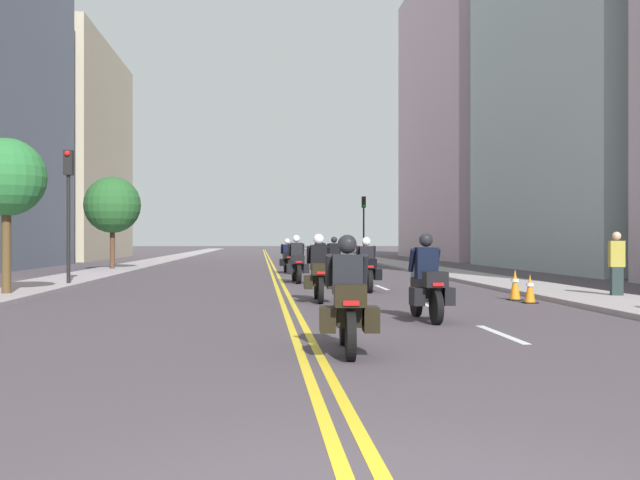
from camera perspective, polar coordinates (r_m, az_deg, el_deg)
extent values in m
plane|color=#473F45|center=(51.96, -3.81, -1.66)|extent=(264.00, 264.00, 0.00)
cube|color=#9B9296|center=(52.42, -12.17, -1.58)|extent=(2.43, 144.00, 0.12)
cube|color=#9C9394|center=(52.61, 4.52, -1.57)|extent=(2.43, 144.00, 0.12)
cube|color=yellow|center=(51.96, -3.94, -1.65)|extent=(0.12, 132.00, 0.01)
cube|color=yellow|center=(51.96, -3.68, -1.65)|extent=(0.12, 132.00, 0.01)
cube|color=silver|center=(12.64, 13.39, -6.86)|extent=(0.14, 2.40, 0.01)
cube|color=silver|center=(18.41, 7.61, -4.70)|extent=(0.14, 2.40, 0.01)
cube|color=silver|center=(24.29, 4.63, -3.55)|extent=(0.14, 2.40, 0.01)
cube|color=silver|center=(30.22, 2.81, -2.85)|extent=(0.14, 2.40, 0.01)
cube|color=silver|center=(36.17, 1.60, -2.38)|extent=(0.14, 2.40, 0.01)
cube|color=silver|center=(42.14, 0.72, -2.04)|extent=(0.14, 2.40, 0.01)
cube|color=silver|center=(48.11, 0.07, -1.79)|extent=(0.14, 2.40, 0.01)
cube|color=silver|center=(54.10, -0.44, -1.59)|extent=(0.14, 2.40, 0.01)
cube|color=silver|center=(60.08, -0.85, -1.43)|extent=(0.14, 2.40, 0.01)
cube|color=#A8B9B8|center=(42.07, 19.52, 14.34)|extent=(7.08, 18.40, 23.86)
cube|color=#B3A78C|center=(64.49, -19.59, 6.16)|extent=(9.79, 19.65, 16.84)
cube|color=#C4A8B7|center=(63.39, 11.62, 9.22)|extent=(8.68, 21.92, 23.30)
cube|color=#2D3847|center=(64.07, 15.38, 3.87)|extent=(0.04, 18.42, 0.90)
cube|color=#2D3847|center=(64.81, 15.38, 9.53)|extent=(0.04, 18.42, 0.90)
cube|color=#2D3847|center=(66.18, 15.38, 15.02)|extent=(0.04, 18.42, 0.90)
cylinder|color=black|center=(11.03, 1.82, -6.25)|extent=(0.15, 0.63, 0.63)
cylinder|color=black|center=(9.59, 2.30, -7.19)|extent=(0.15, 0.63, 0.63)
cube|color=silver|center=(11.00, 1.82, -4.52)|extent=(0.16, 0.33, 0.04)
cube|color=black|center=(10.29, 2.04, -5.14)|extent=(0.38, 1.12, 0.40)
cube|color=black|center=(9.62, 2.28, -4.18)|extent=(0.42, 0.38, 0.28)
cube|color=red|center=(9.43, 2.35, -4.75)|extent=(0.20, 0.04, 0.06)
cube|color=black|center=(9.85, 0.56, -5.95)|extent=(0.22, 0.45, 0.32)
cube|color=black|center=(9.88, 3.82, -5.93)|extent=(0.22, 0.45, 0.32)
cube|color=#B2C1CC|center=(10.72, 1.89, -2.89)|extent=(0.37, 0.14, 0.36)
cube|color=black|center=(10.20, 2.06, -2.58)|extent=(0.41, 0.28, 0.52)
cylinder|color=black|center=(10.34, 0.68, -2.27)|extent=(0.12, 0.29, 0.45)
cylinder|color=black|center=(10.37, 3.33, -2.26)|extent=(0.12, 0.29, 0.45)
sphere|color=black|center=(10.22, 2.05, -0.32)|extent=(0.26, 0.26, 0.26)
cylinder|color=black|center=(15.19, 7.21, -4.55)|extent=(0.14, 0.62, 0.61)
cylinder|color=black|center=(13.78, 8.70, -5.02)|extent=(0.14, 0.62, 0.61)
cube|color=silver|center=(15.17, 7.21, -3.32)|extent=(0.15, 0.33, 0.04)
cube|color=black|center=(14.46, 7.92, -3.67)|extent=(0.37, 1.13, 0.40)
cube|color=black|center=(13.82, 8.62, -2.93)|extent=(0.41, 0.38, 0.28)
cube|color=red|center=(13.64, 8.84, -3.31)|extent=(0.20, 0.04, 0.06)
cube|color=black|center=(13.98, 7.27, -4.21)|extent=(0.22, 0.45, 0.32)
cube|color=black|center=(14.12, 9.48, -4.17)|extent=(0.22, 0.45, 0.32)
cube|color=#B2C1CC|center=(14.90, 7.46, -2.10)|extent=(0.36, 0.14, 0.36)
cube|color=black|center=(14.39, 7.97, -1.72)|extent=(0.41, 0.28, 0.59)
cylinder|color=black|center=(14.48, 6.90, -1.51)|extent=(0.11, 0.28, 0.45)
cylinder|color=black|center=(14.60, 8.73, -1.50)|extent=(0.11, 0.28, 0.45)
sphere|color=black|center=(14.42, 7.94, 0.01)|extent=(0.26, 0.26, 0.26)
cylinder|color=black|center=(19.48, -0.25, -3.51)|extent=(0.12, 0.64, 0.64)
cylinder|color=black|center=(18.00, 0.05, -3.79)|extent=(0.12, 0.64, 0.64)
cube|color=silver|center=(19.46, -0.25, -2.51)|extent=(0.14, 0.32, 0.04)
cube|color=black|center=(18.72, -0.10, -2.79)|extent=(0.33, 1.13, 0.40)
cube|color=black|center=(18.05, 0.03, -2.20)|extent=(0.40, 0.36, 0.28)
cube|color=red|center=(17.86, 0.07, -2.48)|extent=(0.20, 0.03, 0.06)
cube|color=black|center=(18.27, -0.89, -3.17)|extent=(0.21, 0.44, 0.32)
cube|color=black|center=(18.31, 0.86, -3.17)|extent=(0.21, 0.44, 0.32)
cube|color=#B2C1CC|center=(19.18, -0.20, -1.59)|extent=(0.36, 0.13, 0.36)
cube|color=black|center=(18.66, -0.09, -1.28)|extent=(0.40, 0.26, 0.59)
cylinder|color=black|center=(18.79, -0.85, -1.11)|extent=(0.10, 0.28, 0.45)
cylinder|color=black|center=(18.82, 0.61, -1.11)|extent=(0.10, 0.28, 0.45)
sphere|color=white|center=(18.68, -0.10, 0.06)|extent=(0.26, 0.26, 0.26)
cylinder|color=black|center=(23.21, 3.24, -2.90)|extent=(0.14, 0.68, 0.67)
cylinder|color=black|center=(21.69, 3.73, -3.10)|extent=(0.14, 0.68, 0.67)
cube|color=silver|center=(23.19, 3.24, -2.02)|extent=(0.15, 0.32, 0.04)
cube|color=black|center=(22.44, 3.48, -2.28)|extent=(0.34, 1.17, 0.40)
cube|color=black|center=(21.74, 3.70, -1.77)|extent=(0.41, 0.37, 0.28)
cube|color=red|center=(21.56, 3.77, -2.00)|extent=(0.20, 0.03, 0.06)
cube|color=black|center=(21.95, 2.90, -2.59)|extent=(0.21, 0.44, 0.32)
cube|color=black|center=(22.02, 4.35, -2.58)|extent=(0.21, 0.44, 0.32)
cube|color=#B2C1CC|center=(22.91, 3.33, -1.28)|extent=(0.36, 0.13, 0.36)
cube|color=black|center=(22.37, 3.49, -1.12)|extent=(0.40, 0.27, 0.51)
cylinder|color=black|center=(22.49, 2.84, -0.99)|extent=(0.10, 0.28, 0.45)
cylinder|color=black|center=(22.55, 4.05, -0.99)|extent=(0.10, 0.28, 0.45)
sphere|color=white|center=(22.40, 3.48, -0.11)|extent=(0.26, 0.26, 0.26)
cylinder|color=black|center=(27.77, -1.95, -2.42)|extent=(0.17, 0.68, 0.67)
cylinder|color=black|center=(26.19, -1.61, -2.57)|extent=(0.17, 0.68, 0.67)
cube|color=silver|center=(27.75, -1.95, -1.69)|extent=(0.16, 0.33, 0.04)
cube|color=black|center=(26.97, -1.78, -1.90)|extent=(0.38, 1.22, 0.40)
cube|color=black|center=(26.25, -1.63, -1.47)|extent=(0.42, 0.38, 0.28)
cube|color=red|center=(26.07, -1.58, -1.66)|extent=(0.20, 0.04, 0.06)
cube|color=black|center=(26.47, -2.28, -2.15)|extent=(0.22, 0.45, 0.32)
cube|color=black|center=(26.53, -1.08, -2.14)|extent=(0.22, 0.45, 0.32)
cube|color=#B2C1CC|center=(27.46, -1.89, -1.07)|extent=(0.37, 0.14, 0.36)
cube|color=black|center=(26.91, -1.77, -0.84)|extent=(0.41, 0.28, 0.60)
cylinder|color=black|center=(27.03, -2.31, -0.73)|extent=(0.11, 0.29, 0.45)
cylinder|color=black|center=(27.08, -1.30, -0.73)|extent=(0.11, 0.29, 0.45)
sphere|color=white|center=(26.93, -1.78, 0.10)|extent=(0.26, 0.26, 0.26)
cylinder|color=black|center=(31.92, 0.93, -2.12)|extent=(0.14, 0.66, 0.66)
cylinder|color=black|center=(30.44, 1.20, -2.22)|extent=(0.14, 0.66, 0.66)
cube|color=silver|center=(31.91, 0.93, -1.49)|extent=(0.14, 0.32, 0.04)
cube|color=black|center=(31.17, 1.06, -1.65)|extent=(0.32, 1.13, 0.40)
cube|color=black|center=(30.50, 1.18, -1.27)|extent=(0.40, 0.36, 0.28)
cube|color=red|center=(30.31, 1.22, -1.43)|extent=(0.20, 0.03, 0.06)
cube|color=black|center=(30.70, 0.62, -1.86)|extent=(0.20, 0.44, 0.32)
cube|color=black|center=(30.76, 1.66, -1.86)|extent=(0.20, 0.44, 0.32)
cube|color=#B2C1CC|center=(31.63, 0.97, -0.94)|extent=(0.36, 0.12, 0.36)
cube|color=black|center=(31.11, 1.07, -0.76)|extent=(0.40, 0.26, 0.57)
cylinder|color=black|center=(31.24, 0.60, -0.67)|extent=(0.10, 0.28, 0.45)
cylinder|color=black|center=(31.28, 1.48, -0.67)|extent=(0.10, 0.28, 0.45)
sphere|color=black|center=(31.14, 1.06, 0.02)|extent=(0.26, 0.26, 0.26)
cylinder|color=black|center=(35.48, -2.59, -1.91)|extent=(0.18, 0.65, 0.64)
cylinder|color=black|center=(33.88, -2.33, -2.01)|extent=(0.18, 0.65, 0.64)
cube|color=silver|center=(35.47, -2.59, -1.36)|extent=(0.16, 0.33, 0.04)
cube|color=black|center=(34.67, -2.47, -1.50)|extent=(0.39, 1.25, 0.40)
cube|color=black|center=(33.94, -2.35, -1.16)|extent=(0.42, 0.38, 0.28)
cube|color=red|center=(33.75, -2.32, -1.30)|extent=(0.20, 0.04, 0.06)
cube|color=black|center=(34.17, -2.86, -1.69)|extent=(0.23, 0.45, 0.32)
cube|color=black|center=(34.22, -1.92, -1.68)|extent=(0.23, 0.45, 0.32)
cube|color=#B2C1CC|center=(35.18, -2.55, -0.86)|extent=(0.37, 0.14, 0.36)
cube|color=black|center=(34.61, -2.46, -0.75)|extent=(0.41, 0.28, 0.51)
cylinder|color=black|center=(34.74, -2.88, -0.67)|extent=(0.12, 0.29, 0.45)
cylinder|color=black|center=(34.78, -2.09, -0.66)|extent=(0.12, 0.29, 0.45)
sphere|color=white|center=(34.64, -2.46, -0.10)|extent=(0.26, 0.26, 0.26)
cylinder|color=black|center=(39.67, -0.09, -1.74)|extent=(0.13, 0.61, 0.61)
cylinder|color=black|center=(38.08, 0.10, -1.81)|extent=(0.13, 0.61, 0.61)
cube|color=silver|center=(39.67, -0.09, -1.27)|extent=(0.14, 0.32, 0.04)
cube|color=black|center=(38.87, 0.01, -1.36)|extent=(0.32, 1.22, 0.40)
cube|color=black|center=(38.15, 0.09, -1.06)|extent=(0.40, 0.36, 0.28)
cube|color=red|center=(37.96, 0.11, -1.18)|extent=(0.20, 0.03, 0.06)
cube|color=black|center=(38.37, -0.35, -1.53)|extent=(0.20, 0.44, 0.32)
cube|color=black|center=(38.42, 0.48, -1.53)|extent=(0.20, 0.44, 0.32)
cube|color=#B2C1CC|center=(39.37, -0.05, -0.79)|extent=(0.36, 0.12, 0.36)
cube|color=black|center=(38.81, 0.01, -0.64)|extent=(0.40, 0.26, 0.58)
cylinder|color=black|center=(38.94, -0.36, -0.56)|extent=(0.10, 0.28, 0.45)
cylinder|color=black|center=(38.98, 0.35, -0.56)|extent=(0.10, 0.28, 0.45)
sphere|color=black|center=(38.84, 0.01, 0.00)|extent=(0.26, 0.26, 0.26)
cube|color=black|center=(18.90, 15.44, -4.54)|extent=(0.32, 0.32, 0.03)
cone|color=orange|center=(18.88, 15.44, -3.48)|extent=(0.26, 0.26, 0.67)
cylinder|color=white|center=(18.87, 15.44, -3.24)|extent=(0.18, 0.18, 0.08)
cube|color=black|center=(19.73, 14.40, -4.35)|extent=(0.34, 0.34, 0.03)
cone|color=orange|center=(19.71, 14.40, -3.21)|extent=(0.27, 0.27, 0.75)
cylinder|color=white|center=(19.70, 14.40, -2.95)|extent=(0.18, 0.18, 0.08)
cylinder|color=black|center=(25.79, -18.31, 0.70)|extent=(0.12, 0.12, 3.65)
cube|color=black|center=(25.91, -18.31, 5.52)|extent=(0.28, 0.28, 0.80)
sphere|color=red|center=(25.79, -18.39, 6.17)|extent=(0.18, 0.18, 0.18)
cylinder|color=black|center=(54.80, 3.29, 0.46)|extent=(0.12, 0.12, 3.88)
cube|color=black|center=(54.86, 3.29, 2.85)|extent=(0.28, 0.28, 0.80)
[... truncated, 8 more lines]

